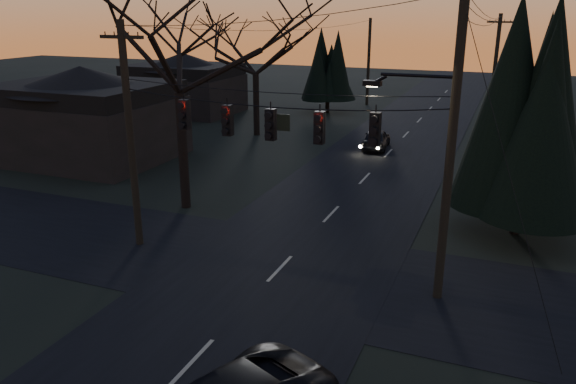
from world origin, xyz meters
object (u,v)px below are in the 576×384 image
at_px(utility_pole_right, 437,297).
at_px(bare_tree_left, 176,43).
at_px(utility_pole_left, 140,244).
at_px(utility_pole_far_l, 367,105).
at_px(evergreen_right, 529,116).
at_px(utility_pole_far_r, 488,130).
at_px(sedan_oncoming_a, 376,139).

relative_size(utility_pole_right, bare_tree_left, 0.94).
relative_size(utility_pole_left, utility_pole_far_l, 1.06).
relative_size(utility_pole_far_l, evergreen_right, 0.93).
height_order(utility_pole_right, bare_tree_left, bare_tree_left).
height_order(utility_pole_far_r, utility_pole_far_l, utility_pole_far_r).
bearing_deg(utility_pole_right, bare_tree_left, 159.94).
bearing_deg(utility_pole_far_r, bare_tree_left, -117.18).
height_order(utility_pole_left, evergreen_right, evergreen_right).
relative_size(bare_tree_left, sedan_oncoming_a, 2.76).
bearing_deg(utility_pole_far_l, utility_pole_far_r, -34.82).
height_order(utility_pole_left, sedan_oncoming_a, utility_pole_left).
distance_m(utility_pole_far_r, sedan_oncoming_a, 11.18).
xyz_separation_m(utility_pole_far_l, bare_tree_left, (-0.61, -31.58, 7.45)).
distance_m(utility_pole_far_r, utility_pole_far_l, 14.01).
height_order(utility_pole_far_l, sedan_oncoming_a, utility_pole_far_l).
bearing_deg(utility_pole_left, bare_tree_left, 97.85).
distance_m(utility_pole_left, utility_pole_far_l, 36.00).
relative_size(utility_pole_right, sedan_oncoming_a, 2.59).
xyz_separation_m(utility_pole_far_r, bare_tree_left, (-12.11, -23.58, 7.45)).
height_order(bare_tree_left, sedan_oncoming_a, bare_tree_left).
height_order(utility_pole_right, sedan_oncoming_a, utility_pole_right).
xyz_separation_m(evergreen_right, sedan_oncoming_a, (-8.73, 12.26, -4.22)).
relative_size(utility_pole_right, evergreen_right, 1.17).
distance_m(utility_pole_right, sedan_oncoming_a, 20.05).
bearing_deg(utility_pole_far_l, utility_pole_left, -90.00).
xyz_separation_m(bare_tree_left, sedan_oncoming_a, (5.57, 14.53, -6.80)).
distance_m(utility_pole_right, utility_pole_left, 11.50).
relative_size(bare_tree_left, evergreen_right, 1.24).
relative_size(utility_pole_left, sedan_oncoming_a, 2.20).
bearing_deg(utility_pole_far_r, sedan_oncoming_a, -125.83).
xyz_separation_m(utility_pole_far_r, utility_pole_far_l, (-11.50, 8.00, 0.00)).
xyz_separation_m(utility_pole_left, evergreen_right, (13.70, 6.69, 4.88)).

